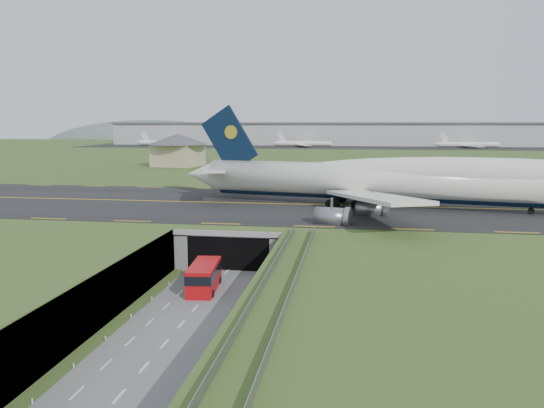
# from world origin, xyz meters

# --- Properties ---
(ground) EXTENTS (900.00, 900.00, 0.00)m
(ground) POSITION_xyz_m (0.00, 0.00, 0.00)
(ground) COLOR #375220
(ground) RESTS_ON ground
(airfield_deck) EXTENTS (800.00, 800.00, 6.00)m
(airfield_deck) POSITION_xyz_m (0.00, 0.00, 3.00)
(airfield_deck) COLOR gray
(airfield_deck) RESTS_ON ground
(trench_road) EXTENTS (12.00, 75.00, 0.20)m
(trench_road) POSITION_xyz_m (0.00, -7.50, 0.10)
(trench_road) COLOR slate
(trench_road) RESTS_ON ground
(taxiway) EXTENTS (800.00, 44.00, 0.18)m
(taxiway) POSITION_xyz_m (0.00, 33.00, 6.09)
(taxiway) COLOR black
(taxiway) RESTS_ON airfield_deck
(tunnel_portal) EXTENTS (17.00, 22.30, 6.00)m
(tunnel_portal) POSITION_xyz_m (0.00, 16.71, 3.33)
(tunnel_portal) COLOR gray
(tunnel_portal) RESTS_ON ground
(guideway) EXTENTS (3.00, 53.00, 7.05)m
(guideway) POSITION_xyz_m (11.00, -19.11, 5.32)
(guideway) COLOR #A8A8A3
(guideway) RESTS_ON ground
(jumbo_jet) EXTENTS (87.58, 56.89, 19.14)m
(jumbo_jet) POSITION_xyz_m (27.58, 31.62, 11.14)
(jumbo_jet) COLOR white
(jumbo_jet) RESTS_ON ground
(shuttle_tram) EXTENTS (4.01, 8.78, 3.45)m
(shuttle_tram) POSITION_xyz_m (-0.86, -1.26, 1.88)
(shuttle_tram) COLOR red
(shuttle_tram) RESTS_ON ground
(service_building) EXTENTS (24.38, 24.38, 11.51)m
(service_building) POSITION_xyz_m (-43.71, 115.36, 12.82)
(service_building) COLOR tan
(service_building) RESTS_ON ground
(cargo_terminal) EXTENTS (320.00, 67.00, 15.60)m
(cargo_terminal) POSITION_xyz_m (-0.11, 299.41, 13.96)
(cargo_terminal) COLOR #B2B2B2
(cargo_terminal) RESTS_ON ground
(distant_hills) EXTENTS (700.00, 91.00, 60.00)m
(distant_hills) POSITION_xyz_m (64.38, 430.00, -4.00)
(distant_hills) COLOR slate
(distant_hills) RESTS_ON ground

